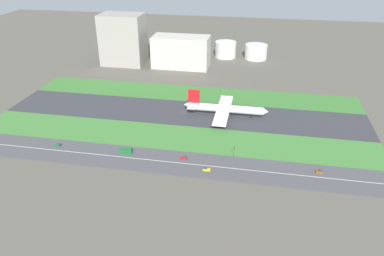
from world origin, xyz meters
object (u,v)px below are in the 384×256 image
Objects in this scene: fuel_tank_centre at (225,49)px; car_1 at (206,169)px; traffic_light at (234,151)px; fuel_tank_west at (195,49)px; car_3 at (58,145)px; fuel_tank_east at (256,52)px; airliner at (224,109)px; hangar_building at (181,52)px; car_0 at (184,158)px; terminal_building at (123,39)px; car_2 at (320,172)px; truck_0 at (126,151)px.

car_1 is at bearing -86.31° from fuel_tank_centre.
car_1 is 0.19× the size of fuel_tank_centre.
fuel_tank_centre reaches higher than traffic_light.
fuel_tank_centre reaches higher than fuel_tank_west.
fuel_tank_east reaches higher than car_3.
airliner is 78.19m from car_1.
hangar_building is (-58.33, 114.00, 9.93)m from airliner.
car_1 is 237.62m from fuel_tank_centre.
fuel_tank_centre is (0.29, 227.00, 7.90)m from car_0.
terminal_building reaches higher than fuel_tank_east.
car_0 is at bearing 180.00° from car_2.
fuel_tank_west is (68.52, 45.00, -18.61)m from terminal_building.
airliner is 7.74× the size of truck_0.
airliner reaches higher than fuel_tank_centre.
fuel_tank_east is (-46.90, 227.00, 7.04)m from car_2.
terminal_building is 84.06m from fuel_tank_west.
car_0 is 0.18× the size of fuel_tank_east.
car_1 is at bearing -73.44° from hangar_building.
fuel_tank_east is (4.36, 219.01, 3.67)m from traffic_light.
terminal_building is at bearing 135.56° from car_2.
traffic_light is at bearing 171.14° from car_2.
truck_0 is 0.34× the size of fuel_tank_east.
hangar_building reaches higher than car_0.
car_3 is at bearing 180.00° from truck_0.
traffic_light is at bearing -77.32° from airliner.
fuel_tank_west is 0.92× the size of fuel_tank_centre.
hangar_building is at bearing 91.12° from truck_0.
truck_0 is 0.39× the size of fuel_tank_west.
hangar_building is (-3.55, 182.00, 14.49)m from truck_0.
fuel_tank_centre is at bearing 180.00° from fuel_tank_east.
fuel_tank_centre reaches higher than car_0.
fuel_tank_east is at bearing 83.59° from airliner.
fuel_tank_east is at bearing 62.13° from car_3.
truck_0 is at bearing -88.88° from hangar_building.
airliner reaches higher than car_2.
hangar_building reaches higher than truck_0.
fuel_tank_east is (19.12, 237.00, 7.04)m from car_1.
fuel_tank_west reaches higher than car_3.
hangar_building is at bearing 76.46° from car_3.
airliner is at bearing 133.60° from car_2.
fuel_tank_centre is (-16.54, 159.00, 2.59)m from airliner.
fuel_tank_centre is at bearing 80.44° from truck_0.
truck_0 is at bearing -99.56° from fuel_tank_centre.
truck_0 reaches higher than car_2.
car_3 is 116.00m from traffic_light.
car_1 is 0.08× the size of terminal_building.
car_0 is at bearing -32.71° from car_1.
car_3 is at bearing -117.87° from fuel_tank_east.
car_1 is at bearing -90.92° from airliner.
traffic_light reaches higher than truck_0.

